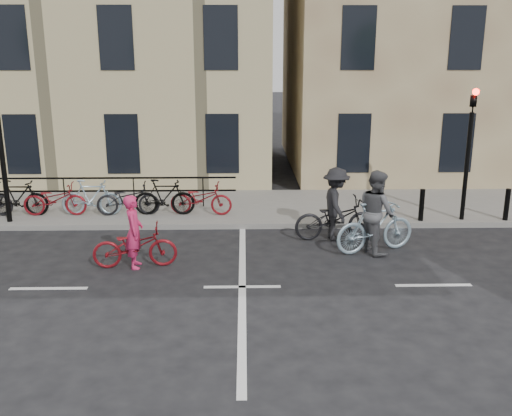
{
  "coord_description": "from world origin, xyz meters",
  "views": [
    {
      "loc": [
        0.05,
        -10.98,
        4.71
      ],
      "look_at": [
        0.33,
        2.2,
        1.1
      ],
      "focal_mm": 40.0,
      "sensor_mm": 36.0,
      "label": 1
    }
  ],
  "objects_px": {
    "traffic_light": "(470,138)",
    "cyclist_grey": "(376,219)",
    "cyclist_dark": "(336,211)",
    "cyclist_pink": "(135,242)"
  },
  "relations": [
    {
      "from": "traffic_light",
      "to": "cyclist_dark",
      "type": "bearing_deg",
      "value": -162.09
    },
    {
      "from": "traffic_light",
      "to": "cyclist_pink",
      "type": "bearing_deg",
      "value": -160.1
    },
    {
      "from": "traffic_light",
      "to": "cyclist_grey",
      "type": "height_order",
      "value": "traffic_light"
    },
    {
      "from": "cyclist_grey",
      "to": "cyclist_dark",
      "type": "xyz_separation_m",
      "value": [
        -0.82,
        1.0,
        -0.07
      ]
    },
    {
      "from": "traffic_light",
      "to": "cyclist_dark",
      "type": "xyz_separation_m",
      "value": [
        -3.79,
        -1.23,
        -1.71
      ]
    },
    {
      "from": "cyclist_pink",
      "to": "cyclist_dark",
      "type": "bearing_deg",
      "value": -74.51
    },
    {
      "from": "cyclist_pink",
      "to": "cyclist_dark",
      "type": "height_order",
      "value": "cyclist_dark"
    },
    {
      "from": "cyclist_dark",
      "to": "cyclist_pink",
      "type": "bearing_deg",
      "value": 105.85
    },
    {
      "from": "cyclist_grey",
      "to": "cyclist_dark",
      "type": "height_order",
      "value": "cyclist_grey"
    },
    {
      "from": "traffic_light",
      "to": "cyclist_pink",
      "type": "xyz_separation_m",
      "value": [
        -8.62,
        -3.12,
        -1.87
      ]
    }
  ]
}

